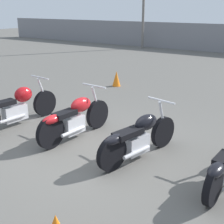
# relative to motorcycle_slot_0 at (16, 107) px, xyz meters

# --- Properties ---
(ground_plane) EXTENTS (60.00, 60.00, 0.00)m
(ground_plane) POSITION_rel_motorcycle_slot_0_xyz_m (2.37, -0.20, -0.43)
(ground_plane) COLOR #5B5954
(motorcycle_slot_0) EXTENTS (0.63, 2.19, 1.00)m
(motorcycle_slot_0) POSITION_rel_motorcycle_slot_0_xyz_m (0.00, 0.00, 0.00)
(motorcycle_slot_0) COLOR black
(motorcycle_slot_0) RESTS_ON ground_plane
(motorcycle_slot_1) EXTENTS (0.64, 1.98, 1.00)m
(motorcycle_slot_1) POSITION_rel_motorcycle_slot_0_xyz_m (1.59, 0.18, -0.00)
(motorcycle_slot_1) COLOR black
(motorcycle_slot_1) RESTS_ON ground_plane
(motorcycle_slot_2) EXTENTS (0.67, 1.93, 0.96)m
(motorcycle_slot_2) POSITION_rel_motorcycle_slot_0_xyz_m (3.11, 0.12, -0.02)
(motorcycle_slot_2) COLOR black
(motorcycle_slot_2) RESTS_ON ground_plane
(traffic_cone_far) EXTENTS (0.28, 0.28, 0.50)m
(traffic_cone_far) POSITION_rel_motorcycle_slot_0_xyz_m (-0.19, 4.33, -0.18)
(traffic_cone_far) COLOR orange
(traffic_cone_far) RESTS_ON ground_plane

